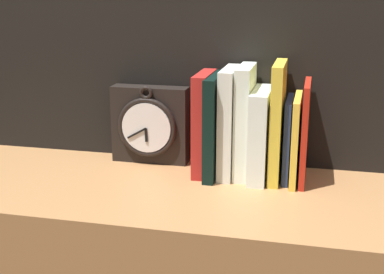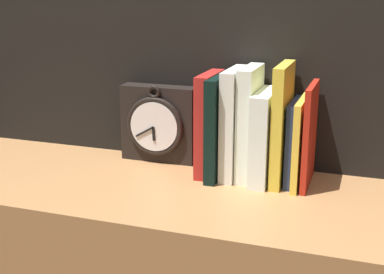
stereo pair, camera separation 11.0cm
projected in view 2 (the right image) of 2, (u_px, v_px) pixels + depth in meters
wall_back at (224, 11)px, 1.23m from camera, size 6.00×0.05×2.60m
clock at (158, 124)px, 1.29m from camera, size 0.18×0.06×0.19m
book_slot0_red at (209, 124)px, 1.21m from camera, size 0.03×0.14×0.23m
book_slot1_black at (219, 126)px, 1.19m from camera, size 0.02×0.16×0.23m
book_slot2_white at (234, 123)px, 1.19m from camera, size 0.03×0.14×0.24m
book_slot3_white at (249, 123)px, 1.18m from camera, size 0.03×0.13×0.25m
book_slot4_white at (265, 136)px, 1.16m from camera, size 0.04×0.15×0.20m
book_slot5_yellow at (282, 124)px, 1.15m from camera, size 0.02×0.15×0.26m
book_slot6_navy at (293, 142)px, 1.16m from camera, size 0.01×0.13×0.18m
book_slot7_yellow at (300, 142)px, 1.14m from camera, size 0.01×0.15×0.19m
book_slot8_red at (310, 135)px, 1.13m from camera, size 0.01×0.15×0.22m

